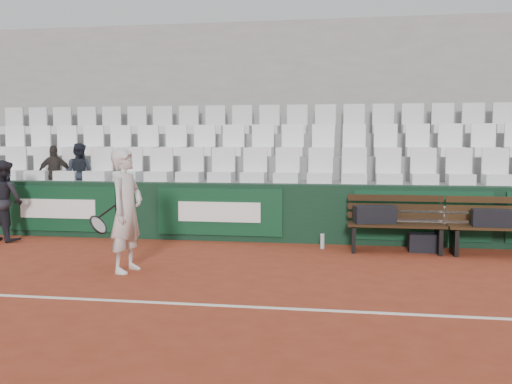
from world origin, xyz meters
name	(u,v)px	position (x,y,z in m)	size (l,w,h in m)	color
ground	(158,303)	(0.00, 0.00, 0.00)	(80.00, 80.00, 0.00)	#983922
court_baseline	(158,303)	(0.00, 0.00, 0.00)	(18.00, 0.06, 0.01)	white
back_barrier	(236,212)	(0.07, 3.99, 0.50)	(18.00, 0.34, 1.00)	#10311E
grandstand_tier_front	(239,208)	(0.00, 4.62, 0.50)	(18.00, 0.95, 1.00)	gray
grandstand_tier_mid	(248,192)	(0.00, 5.58, 0.72)	(18.00, 0.95, 1.45)	gray
grandstand_tier_back	(256,178)	(0.00, 6.53, 0.95)	(18.00, 0.95, 1.90)	gray
grandstand_rear_wall	(260,121)	(0.00, 7.15, 2.20)	(18.00, 0.30, 4.40)	gray
seat_row_front	(237,165)	(0.00, 4.45, 1.31)	(11.90, 0.44, 0.63)	white
seat_row_mid	(247,140)	(0.00, 5.40, 1.77)	(11.90, 0.44, 0.63)	white
seat_row_back	(254,119)	(0.00, 6.35, 2.21)	(11.90, 0.44, 0.63)	silver
bench_left	(396,238)	(2.75, 3.33, 0.23)	(1.50, 0.56, 0.45)	black
bench_right	(499,241)	(4.27, 3.31, 0.23)	(1.50, 0.56, 0.45)	#372110
sports_bag_left	(375,214)	(2.42, 3.37, 0.59)	(0.64, 0.27, 0.27)	black
sports_bag_right	(492,218)	(4.15, 3.26, 0.58)	(0.56, 0.26, 0.26)	black
sports_bag_ground	(424,243)	(3.19, 3.44, 0.14)	(0.47, 0.29, 0.29)	black
water_bottle_near	(322,241)	(1.60, 3.45, 0.12)	(0.07, 0.07, 0.24)	#ADBFC4
water_bottle_far	(438,246)	(3.39, 3.38, 0.11)	(0.06, 0.06, 0.23)	silver
tennis_player	(126,211)	(-0.90, 1.37, 0.82)	(0.74, 0.66, 1.64)	silver
ball_kid	(4,201)	(-3.93, 3.31, 0.71)	(0.69, 0.53, 1.41)	black
spectator_b	(54,151)	(-3.62, 4.50, 1.56)	(0.65, 0.27, 1.11)	#2E2925
spectator_c	(78,150)	(-3.12, 4.50, 1.58)	(0.56, 0.44, 1.15)	black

